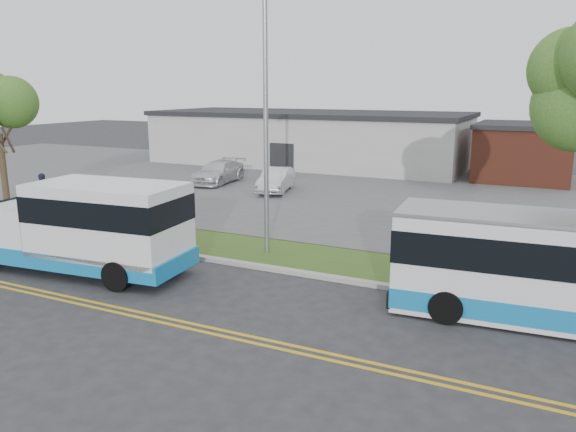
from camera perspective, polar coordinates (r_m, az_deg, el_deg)
The scene contains 15 objects.
ground at distance 20.96m, azimuth -13.10°, elevation -4.72°, with size 140.00×140.00×0.00m, color #28282B.
lane_line_north at distance 18.31m, azimuth -20.73°, elevation -7.83°, with size 70.00×0.12×0.01m, color gold.
lane_line_south at distance 18.13m, azimuth -21.42°, elevation -8.10°, with size 70.00×0.12×0.01m, color gold.
curb at distance 21.76m, azimuth -11.29°, elevation -3.77°, with size 80.00×0.30×0.15m, color #9E9B93.
verge at distance 23.16m, azimuth -8.60°, elevation -2.71°, with size 80.00×3.30×0.10m, color #2F511B.
parking_lot at distance 35.37m, azimuth 4.42°, elevation 2.81°, with size 80.00×25.00×0.10m, color #4C4C4F.
commercial_building at distance 46.54m, azimuth 2.13°, elevation 7.91°, with size 25.40×10.40×4.35m.
brick_wing at distance 41.68m, azimuth 22.87°, elevation 6.02°, with size 6.30×7.30×3.90m.
streetlight_near at distance 20.62m, azimuth -2.37°, elevation 10.13°, with size 0.35×1.53×9.50m.
shuttle_bus at distance 20.22m, azimuth -19.51°, elevation -0.84°, with size 8.42×3.42×3.15m.
pedestrian at distance 30.59m, azimuth -23.62°, elevation 2.17°, with size 0.73×0.48×2.00m, color black.
parked_car_a at distance 33.83m, azimuth -1.23°, elevation 3.69°, with size 1.51×4.33×1.43m, color silver.
parked_car_b at distance 37.26m, azimuth -7.10°, elevation 4.46°, with size 2.02×4.96×1.44m, color silver.
grocery_bag_left at distance 30.81m, azimuth -24.19°, elevation 0.59°, with size 0.32×0.32×0.32m, color white.
grocery_bag_right at distance 30.68m, azimuth -22.76°, elevation 0.67°, with size 0.32×0.32×0.32m, color white.
Camera 1 is at (12.78, -15.40, 6.22)m, focal length 35.00 mm.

